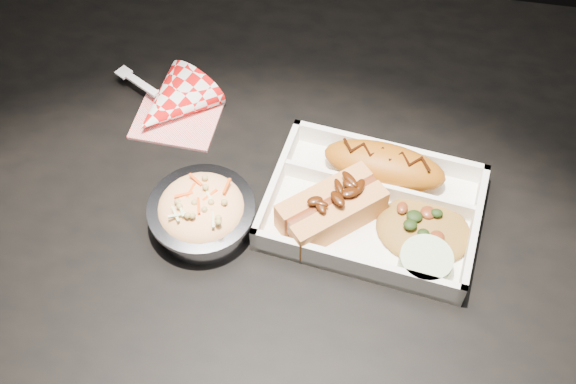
# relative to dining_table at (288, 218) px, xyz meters

# --- Properties ---
(dining_table) EXTENTS (1.20, 0.80, 0.75)m
(dining_table) POSITION_rel_dining_table_xyz_m (0.00, 0.00, 0.00)
(dining_table) COLOR black
(dining_table) RESTS_ON ground
(food_tray) EXTENTS (0.27, 0.21, 0.04)m
(food_tray) POSITION_rel_dining_table_xyz_m (0.11, -0.03, 0.10)
(food_tray) COLOR white
(food_tray) RESTS_ON dining_table
(fried_pastry) EXTENTS (0.16, 0.08, 0.05)m
(fried_pastry) POSITION_rel_dining_table_xyz_m (0.12, 0.02, 0.12)
(fried_pastry) COLOR #A15710
(fried_pastry) RESTS_ON food_tray
(hotdog) EXTENTS (0.13, 0.13, 0.06)m
(hotdog) POSITION_rel_dining_table_xyz_m (0.06, -0.06, 0.12)
(hotdog) COLOR #D48748
(hotdog) RESTS_ON food_tray
(fried_rice_mound) EXTENTS (0.13, 0.11, 0.03)m
(fried_rice_mound) POSITION_rel_dining_table_xyz_m (0.17, -0.05, 0.11)
(fried_rice_mound) COLOR olive
(fried_rice_mound) RESTS_ON food_tray
(cupcake_liner) EXTENTS (0.06, 0.06, 0.03)m
(cupcake_liner) POSITION_rel_dining_table_xyz_m (0.18, -0.11, 0.11)
(cupcake_liner) COLOR #AAC897
(cupcake_liner) RESTS_ON food_tray
(foil_coleslaw_cup) EXTENTS (0.13, 0.13, 0.06)m
(foil_coleslaw_cup) POSITION_rel_dining_table_xyz_m (-0.09, -0.09, 0.12)
(foil_coleslaw_cup) COLOR silver
(foil_coleslaw_cup) RESTS_ON dining_table
(napkin_fork) EXTENTS (0.16, 0.15, 0.10)m
(napkin_fork) POSITION_rel_dining_table_xyz_m (-0.17, 0.08, 0.11)
(napkin_fork) COLOR red
(napkin_fork) RESTS_ON dining_table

